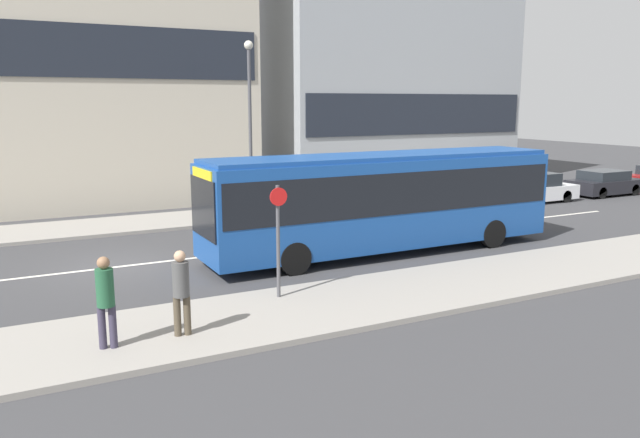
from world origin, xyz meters
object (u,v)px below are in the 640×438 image
(bus_stop_sign, at_px, (278,233))
(city_bus, at_px, (383,196))
(parked_car_2, at_px, (604,183))
(pedestrian_near_stop, at_px, (105,296))
(street_lamp, at_px, (250,112))
(parked_car_0, at_px, (450,196))
(pedestrian_down_pavement, at_px, (181,287))
(parked_car_1, at_px, (533,189))

(bus_stop_sign, bearing_deg, city_bus, 32.02)
(parked_car_2, distance_m, pedestrian_near_stop, 28.63)
(street_lamp, bearing_deg, pedestrian_near_stop, -122.58)
(city_bus, xyz_separation_m, bus_stop_sign, (-5.09, -3.18, -0.11))
(parked_car_0, xyz_separation_m, bus_stop_sign, (-12.24, -8.53, 1.09))
(pedestrian_down_pavement, bearing_deg, city_bus, -141.88)
(bus_stop_sign, relative_size, street_lamp, 0.39)
(pedestrian_near_stop, bearing_deg, pedestrian_down_pavement, -166.37)
(parked_car_0, bearing_deg, pedestrian_down_pavement, -146.46)
(city_bus, height_order, pedestrian_near_stop, city_bus)
(city_bus, height_order, parked_car_0, city_bus)
(parked_car_0, relative_size, parked_car_1, 0.93)
(city_bus, relative_size, bus_stop_sign, 4.32)
(city_bus, distance_m, parked_car_2, 18.33)
(city_bus, distance_m, pedestrian_down_pavement, 9.15)
(parked_car_0, distance_m, pedestrian_down_pavement, 18.04)
(parked_car_1, relative_size, bus_stop_sign, 1.60)
(parked_car_0, height_order, parked_car_1, parked_car_1)
(city_bus, distance_m, parked_car_1, 13.45)
(parked_car_1, height_order, bus_stop_sign, bus_stop_sign)
(bus_stop_sign, bearing_deg, parked_car_0, 34.88)
(parked_car_0, bearing_deg, pedestrian_near_stop, -148.86)
(city_bus, height_order, street_lamp, street_lamp)
(parked_car_2, distance_m, street_lamp, 19.63)
(pedestrian_down_pavement, height_order, street_lamp, street_lamp)
(parked_car_1, bearing_deg, pedestrian_near_stop, -155.19)
(parked_car_1, relative_size, pedestrian_down_pavement, 2.48)
(pedestrian_near_stop, bearing_deg, street_lamp, -109.16)
(city_bus, bearing_deg, bus_stop_sign, -145.55)
(parked_car_1, bearing_deg, parked_car_0, -179.73)
(parked_car_2, bearing_deg, bus_stop_sign, -159.19)
(street_lamp, bearing_deg, pedestrian_down_pavement, -117.32)
(parked_car_1, distance_m, pedestrian_near_stop, 23.83)
(street_lamp, bearing_deg, parked_car_2, -5.98)
(pedestrian_near_stop, distance_m, street_lamp, 14.63)
(pedestrian_near_stop, height_order, pedestrian_down_pavement, pedestrian_near_stop)
(pedestrian_near_stop, bearing_deg, parked_car_0, -135.44)
(parked_car_1, height_order, street_lamp, street_lamp)
(parked_car_1, bearing_deg, street_lamp, 171.75)
(city_bus, bearing_deg, pedestrian_down_pavement, -147.21)
(parked_car_1, bearing_deg, bus_stop_sign, -153.76)
(parked_car_2, bearing_deg, street_lamp, 174.02)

